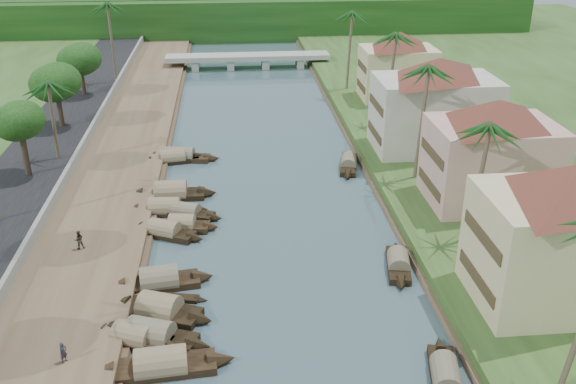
{
  "coord_description": "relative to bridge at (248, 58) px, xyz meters",
  "views": [
    {
      "loc": [
        -3.47,
        -38.09,
        26.92
      ],
      "look_at": [
        1.64,
        15.83,
        2.0
      ],
      "focal_mm": 40.0,
      "sensor_mm": 36.0,
      "label": 1
    }
  ],
  "objects": [
    {
      "name": "sampan_15",
      "position": [
        9.43,
        -67.17,
        -1.31
      ],
      "size": [
        2.79,
        7.55,
        2.01
      ],
      "rotation": [
        0.0,
        0.0,
        1.39
      ],
      "color": "black",
      "rests_on": "ground"
    },
    {
      "name": "sampan_5",
      "position": [
        -8.95,
        -71.86,
        -1.3
      ],
      "size": [
        8.41,
        4.98,
        2.58
      ],
      "rotation": [
        0.0,
        0.0,
        -0.39
      ],
      "color": "black",
      "rests_on": "ground"
    },
    {
      "name": "canoe_1",
      "position": [
        -8.22,
        -69.85,
        -1.62
      ],
      "size": [
        5.42,
        1.99,
        0.87
      ],
      "rotation": [
        0.0,
        0.0,
        -0.22
      ],
      "color": "black",
      "rests_on": "ground"
    },
    {
      "name": "palm_3",
      "position": [
        16.0,
        -35.1,
        10.22
      ],
      "size": [
        3.2,
        3.2,
        12.57
      ],
      "color": "brown",
      "rests_on": "ground"
    },
    {
      "name": "sampan_4",
      "position": [
        -10.4,
        -74.77,
        -1.31
      ],
      "size": [
        7.39,
        4.44,
        2.11
      ],
      "rotation": [
        0.0,
        0.0,
        -0.42
      ],
      "color": "black",
      "rests_on": "ground"
    },
    {
      "name": "sampan_10",
      "position": [
        -9.88,
        -55.52,
        -1.3
      ],
      "size": [
        8.42,
        2.34,
        2.28
      ],
      "rotation": [
        0.0,
        0.0,
        -0.07
      ],
      "color": "black",
      "rests_on": "ground"
    },
    {
      "name": "person_near",
      "position": [
        -14.24,
        -77.29,
        -0.2
      ],
      "size": [
        0.57,
        0.63,
        1.44
      ],
      "primitive_type": "imported",
      "rotation": [
        0.0,
        0.0,
        1.0
      ],
      "color": "#2B2B33",
      "rests_on": "left_bank"
    },
    {
      "name": "sampan_11",
      "position": [
        -9.55,
        -52.03,
        -1.3
      ],
      "size": [
        9.21,
        2.39,
        2.58
      ],
      "rotation": [
        0.0,
        0.0,
        -0.01
      ],
      "color": "black",
      "rests_on": "ground"
    },
    {
      "name": "sampan_3",
      "position": [
        -9.31,
        -74.67,
        -1.3
      ],
      "size": [
        8.92,
        4.8,
        2.36
      ],
      "rotation": [
        0.0,
        0.0,
        -0.36
      ],
      "color": "black",
      "rests_on": "ground"
    },
    {
      "name": "sampan_14",
      "position": [
        8.95,
        -80.46,
        -1.31
      ],
      "size": [
        3.06,
        8.26,
        2.0
      ],
      "rotation": [
        0.0,
        0.0,
        1.37
      ],
      "color": "black",
      "rests_on": "ground"
    },
    {
      "name": "sampan_16",
      "position": [
        9.28,
        -45.98,
        -1.31
      ],
      "size": [
        3.17,
        8.25,
        2.01
      ],
      "rotation": [
        0.0,
        0.0,
        1.36
      ],
      "color": "black",
      "rests_on": "ground"
    },
    {
      "name": "sampan_6",
      "position": [
        -9.29,
        -68.04,
        -1.3
      ],
      "size": [
        8.63,
        3.16,
        2.48
      ],
      "rotation": [
        0.0,
        0.0,
        0.15
      ],
      "color": "black",
      "rests_on": "ground"
    },
    {
      "name": "sampan_7",
      "position": [
        -9.55,
        -59.94,
        -1.31
      ],
      "size": [
        7.69,
        4.81,
        2.09
      ],
      "rotation": [
        0.0,
        0.0,
        -0.45
      ],
      "color": "black",
      "rests_on": "ground"
    },
    {
      "name": "treeline",
      "position": [
        -0.0,
        28.0,
        2.28
      ],
      "size": [
        120.0,
        14.0,
        8.0
      ],
      "color": "#14340E",
      "rests_on": "ground"
    },
    {
      "name": "palm_8",
      "position": [
        -20.5,
        -12.15,
        10.89
      ],
      "size": [
        3.2,
        3.2,
        13.06
      ],
      "color": "brown",
      "rests_on": "ground"
    },
    {
      "name": "palm_6",
      "position": [
        -22.0,
        -43.83,
        7.73
      ],
      "size": [
        3.2,
        3.2,
        9.78
      ],
      "color": "brown",
      "rests_on": "ground"
    },
    {
      "name": "building_near",
      "position": [
        18.99,
        -74.0,
        4.66
      ],
      "size": [
        14.85,
        14.85,
        10.2
      ],
      "color": "beige",
      "rests_on": "right_bank"
    },
    {
      "name": "right_bank",
      "position": [
        19.0,
        -52.0,
        -1.12
      ],
      "size": [
        16.0,
        180.0,
        1.2
      ],
      "primitive_type": "cube",
      "color": "#2C461C",
      "rests_on": "ground"
    },
    {
      "name": "person_far",
      "position": [
        -16.12,
        -62.97,
        -0.12
      ],
      "size": [
        0.93,
        0.83,
        1.6
      ],
      "primitive_type": "imported",
      "rotation": [
        0.0,
        0.0,
        3.47
      ],
      "color": "#393628",
      "rests_on": "left_bank"
    },
    {
      "name": "palm_1",
      "position": [
        16.0,
        -64.99,
        9.05
      ],
      "size": [
        3.2,
        3.2,
        11.36
      ],
      "color": "brown",
      "rests_on": "ground"
    },
    {
      "name": "tree_6",
      "position": [
        24.0,
        -42.66,
        4.14
      ],
      "size": [
        4.43,
        4.43,
        6.57
      ],
      "color": "#49372A",
      "rests_on": "ground"
    },
    {
      "name": "tree_3",
      "position": [
        -24.0,
        -48.1,
        5.26
      ],
      "size": [
        4.53,
        4.53,
        7.55
      ],
      "color": "#49372A",
      "rests_on": "ground"
    },
    {
      "name": "retaining_wall",
      "position": [
        -20.2,
        -52.0,
        -0.37
      ],
      "size": [
        0.4,
        180.0,
        1.1
      ],
      "primitive_type": "cube",
      "color": "gray",
      "rests_on": "left_bank"
    },
    {
      "name": "ground",
      "position": [
        -0.0,
        -72.0,
        -1.72
      ],
      "size": [
        220.0,
        220.0,
        0.0
      ],
      "primitive_type": "plane",
      "color": "#3D555C",
      "rests_on": "ground"
    },
    {
      "name": "road",
      "position": [
        -24.5,
        -52.0,
        -1.02
      ],
      "size": [
        8.0,
        180.0,
        1.4
      ],
      "primitive_type": "cube",
      "color": "black",
      "rests_on": "ground"
    },
    {
      "name": "building_distant",
      "position": [
        19.99,
        -24.0,
        4.16
      ],
      "size": [
        12.62,
        12.62,
        9.2
      ],
      "color": "beige",
      "rests_on": "right_bank"
    },
    {
      "name": "sampan_12",
      "position": [
        -9.26,
        -42.13,
        -1.31
      ],
      "size": [
        9.47,
        3.21,
        2.21
      ],
      "rotation": [
        0.0,
        0.0,
        -0.17
      ],
      "color": "black",
      "rests_on": "ground"
    },
    {
      "name": "palm_2",
      "position": [
        15.0,
        -52.03,
        10.43
      ],
      "size": [
        3.2,
        3.2,
        12.79
      ],
      "color": "brown",
      "rests_on": "ground"
    },
    {
      "name": "palm_7",
      "position": [
        14.0,
        -18.64,
        10.15
      ],
      "size": [
        3.2,
        3.2,
        12.5
      ],
      "color": "brown",
      "rests_on": "ground"
    },
    {
      "name": "sampan_8",
      "position": [
        -8.09,
        -58.96,
        -1.31
      ],
      "size": [
        6.84,
        2.51,
        2.09
      ],
      "rotation": [
        0.0,
        0.0,
        -0.14
      ],
      "color": "black",
      "rests_on": "ground"
    },
    {
      "name": "sampan_13",
      "position": [
        -10.0,
        -42.73,
        -1.31
      ],
      "size": [
        8.08,
        2.94,
        2.18
      ],
      "rotation": [
        0.0,
        0.0,
        0.16
      ],
      "color": "black",
      "rests_on": "ground"
    },
    {
      "name": "building_mid",
      "position": [
        19.99,
        -58.0,
        4.41
      ],
      "size": [
        14.11,
        14.11,
        9.7
      ],
      "color": "#DAA59A",
      "rests_on": "right_bank"
    },
    {
      "name": "canoe_2",
      "position": [
        -10.01,
        -53.89,
        -1.62
      ],
      "size": [
        5.84,
        2.83,
        0.86
      ],
      "rotation": [
        0.0,
        0.0,
        -0.35
      ],
      "color": "black",
      "rests_on": "ground"
    },
    {
      "name": "bridge",
      "position": [
        0.0,
        0.0,
        0.0
      ],
      "size": [
        28.0,
        4.0,
        2.4
      ],
      "color": "#9E9F95",
      "rests_on": "ground"
    },
    {
      "name": "tree_5",
      "position": [
        -24.0,
        -18.96,
        4.62
      ],
      "size": [
        5.4,
        5.4,
        7.23
      ],
      "color": "#49372A",
      "rests_on": "ground"
    },
    {
      "name": "building_far",
      "position": [
        18.99,
        -44.0,
        4.66
      ],
      "size": [
        15.59,
        15.59,
        10.2
      ],
      "color": "beige",
      "rests_on": "right_bank"
    },
    {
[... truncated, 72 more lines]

